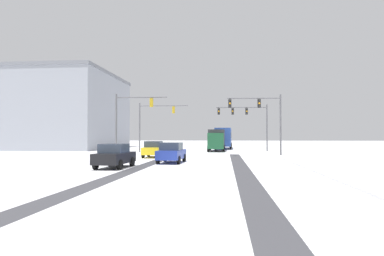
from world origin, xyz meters
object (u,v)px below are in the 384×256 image
(car_blue_second, at_px, (171,153))
(traffic_signal_near_right, at_px, (262,112))
(traffic_signal_far_left, at_px, (153,118))
(traffic_signal_far_right, at_px, (246,117))
(car_black_third, at_px, (115,156))
(box_truck_delivery, at_px, (216,139))
(traffic_signal_near_left, at_px, (130,114))
(car_yellow_cab_lead, at_px, (154,149))
(bus_oncoming, at_px, (224,137))
(office_building_far_left_block, at_px, (29,112))

(car_blue_second, bearing_deg, traffic_signal_near_right, 49.55)
(traffic_signal_far_left, distance_m, car_blue_second, 18.78)
(traffic_signal_far_right, xyz_separation_m, car_black_third, (-10.36, -26.11, -4.01))
(car_blue_second, xyz_separation_m, box_truck_delivery, (3.05, 21.55, 0.82))
(car_blue_second, bearing_deg, box_truck_delivery, 81.94)
(traffic_signal_near_left, relative_size, car_blue_second, 1.55)
(traffic_signal_far_left, xyz_separation_m, box_truck_delivery, (8.20, 3.86, -2.82))
(traffic_signal_far_left, xyz_separation_m, traffic_signal_near_right, (13.27, -8.17, 0.17))
(box_truck_delivery, bearing_deg, traffic_signal_far_right, -1.89)
(car_yellow_cab_lead, bearing_deg, car_blue_second, -67.56)
(car_yellow_cab_lead, distance_m, car_black_third, 11.60)
(traffic_signal_far_left, relative_size, bus_oncoming, 0.59)
(traffic_signal_far_right, xyz_separation_m, office_building_far_left_block, (-36.69, 8.33, 1.49))
(traffic_signal_far_left, height_order, car_yellow_cab_lead, traffic_signal_far_left)
(traffic_signal_near_left, distance_m, traffic_signal_near_right, 13.76)
(car_blue_second, xyz_separation_m, bus_oncoming, (4.01, 31.35, 1.18))
(traffic_signal_far_right, height_order, car_blue_second, traffic_signal_far_right)
(office_building_far_left_block, bearing_deg, car_blue_second, -45.25)
(traffic_signal_far_right, bearing_deg, car_yellow_cab_lead, -124.73)
(bus_oncoming, distance_m, office_building_far_left_block, 33.80)
(office_building_far_left_block, bearing_deg, car_black_third, -52.60)
(traffic_signal_near_right, bearing_deg, bus_oncoming, 100.64)
(car_yellow_cab_lead, distance_m, office_building_far_left_block, 35.51)
(traffic_signal_near_right, distance_m, office_building_far_left_block, 42.72)
(box_truck_delivery, distance_m, office_building_far_left_block, 33.87)
(traffic_signal_far_right, distance_m, car_blue_second, 22.94)
(car_yellow_cab_lead, distance_m, bus_oncoming, 25.42)
(traffic_signal_near_right, relative_size, office_building_far_left_block, 0.22)
(traffic_signal_far_left, height_order, car_black_third, traffic_signal_far_left)
(car_yellow_cab_lead, bearing_deg, car_black_third, -91.47)
(traffic_signal_near_left, height_order, car_blue_second, traffic_signal_near_left)
(car_black_third, bearing_deg, traffic_signal_far_right, 68.36)
(car_black_third, height_order, box_truck_delivery, box_truck_delivery)
(traffic_signal_far_left, distance_m, car_yellow_cab_lead, 11.62)
(car_black_third, bearing_deg, traffic_signal_near_right, 51.62)
(traffic_signal_near_left, xyz_separation_m, traffic_signal_near_right, (13.63, 1.91, 0.24))
(traffic_signal_near_right, bearing_deg, car_black_third, -128.38)
(traffic_signal_far_left, bearing_deg, box_truck_delivery, 25.18)
(traffic_signal_far_left, xyz_separation_m, car_blue_second, (5.15, -17.69, -3.64))
(traffic_signal_near_right, distance_m, car_blue_second, 13.08)
(traffic_signal_near_right, xyz_separation_m, office_building_far_left_block, (-37.59, 20.22, 1.68))
(traffic_signal_near_right, relative_size, box_truck_delivery, 0.88)
(traffic_signal_far_right, relative_size, box_truck_delivery, 0.96)
(traffic_signal_far_left, relative_size, car_yellow_cab_lead, 1.58)
(traffic_signal_far_right, distance_m, bus_oncoming, 10.82)
(car_black_third, bearing_deg, car_blue_second, 56.20)
(traffic_signal_near_left, relative_size, box_truck_delivery, 0.88)
(traffic_signal_near_right, height_order, car_blue_second, traffic_signal_near_right)
(box_truck_delivery, height_order, office_building_far_left_block, office_building_far_left_block)
(traffic_signal_far_right, xyz_separation_m, traffic_signal_near_left, (-12.72, -13.80, -0.44))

